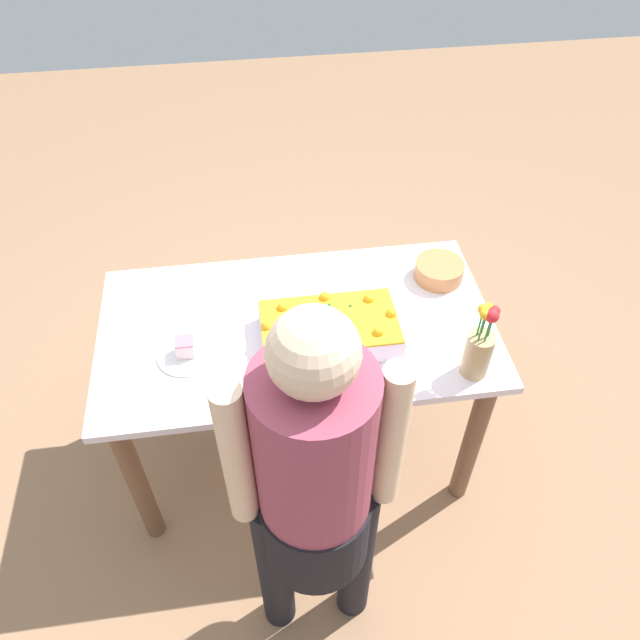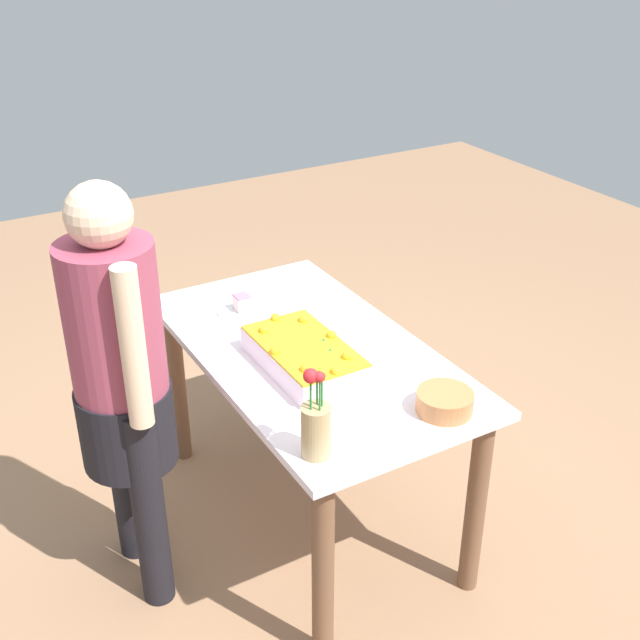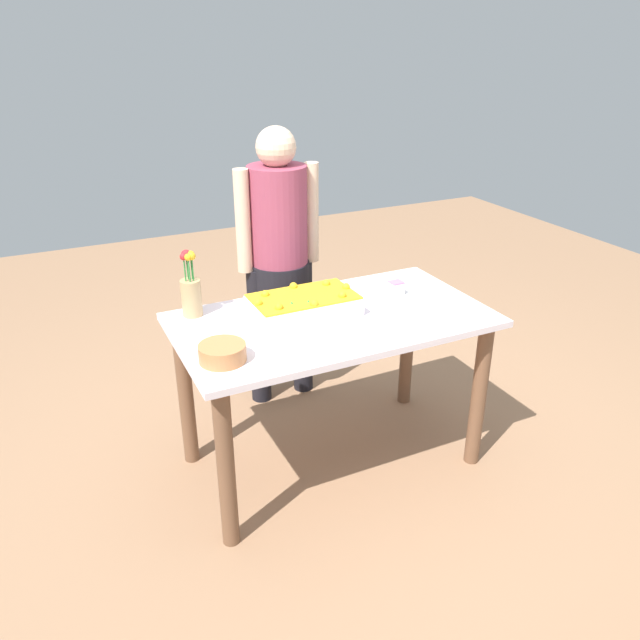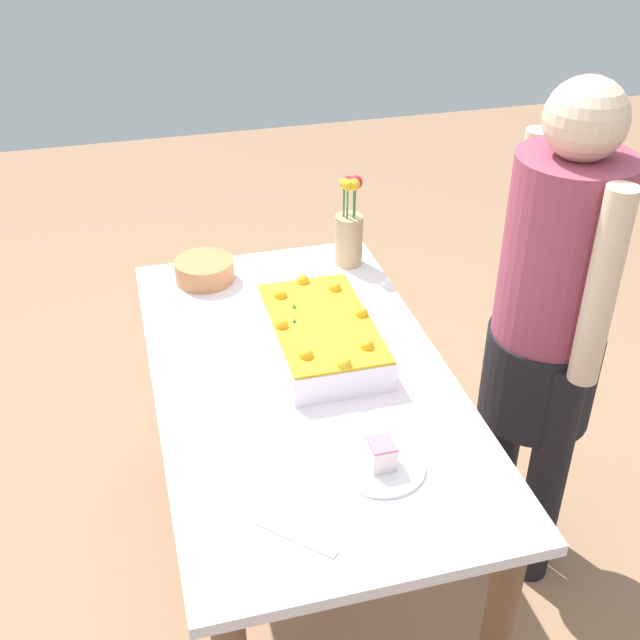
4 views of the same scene
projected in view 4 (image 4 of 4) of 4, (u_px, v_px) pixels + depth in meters
ground_plane at (305, 573)px, 2.48m from camera, size 8.00×8.00×0.00m
dining_table at (303, 416)px, 2.14m from camera, size 1.37×0.75×0.77m
sheet_cake at (322, 334)px, 2.14m from camera, size 0.46×0.26×0.11m
serving_plate_with_slice at (381, 461)px, 1.76m from camera, size 0.20×0.20×0.07m
cake_knife at (295, 537)px, 1.60m from camera, size 0.14×0.15×0.00m
flower_vase at (349, 231)px, 2.50m from camera, size 0.09×0.09×0.30m
fruit_bowl at (204, 270)px, 2.46m from camera, size 0.18×0.18×0.07m
person_standing at (550, 315)px, 2.14m from camera, size 0.45×0.31×1.49m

